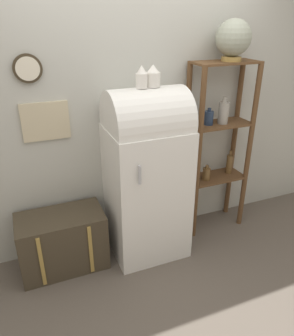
% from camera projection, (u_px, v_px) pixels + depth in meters
% --- Properties ---
extents(ground_plane, '(12.00, 12.00, 0.00)m').
position_uv_depth(ground_plane, '(157.00, 263.00, 2.99)').
color(ground_plane, '#60564C').
extents(wall_back, '(7.00, 0.09, 2.70)m').
position_uv_depth(wall_back, '(133.00, 103.00, 2.90)').
color(wall_back, '#B7B7AD').
rests_on(wall_back, ground_plane).
extents(refrigerator, '(0.66, 0.61, 1.55)m').
position_uv_depth(refrigerator, '(147.00, 173.00, 2.87)').
color(refrigerator, white).
rests_on(refrigerator, ground_plane).
extents(suitcase_trunk, '(0.73, 0.42, 0.52)m').
position_uv_depth(suitcase_trunk, '(63.00, 241.00, 2.87)').
color(suitcase_trunk, '#423828').
rests_on(suitcase_trunk, ground_plane).
extents(shelf_unit, '(0.62, 0.30, 1.69)m').
position_uv_depth(shelf_unit, '(218.00, 140.00, 3.18)').
color(shelf_unit, brown).
rests_on(shelf_unit, ground_plane).
extents(globe, '(0.31, 0.31, 0.35)m').
position_uv_depth(globe, '(233.00, 38.00, 2.78)').
color(globe, '#AD8942').
rests_on(globe, shelf_unit).
extents(vase_left, '(0.09, 0.09, 0.17)m').
position_uv_depth(vase_left, '(142.00, 78.00, 2.50)').
color(vase_left, white).
rests_on(vase_left, refrigerator).
extents(vase_center, '(0.11, 0.11, 0.17)m').
position_uv_depth(vase_center, '(153.00, 76.00, 2.55)').
color(vase_center, white).
rests_on(vase_center, refrigerator).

